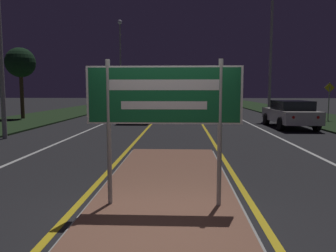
# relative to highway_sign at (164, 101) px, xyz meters

# --- Properties ---
(ground_plane) EXTENTS (160.00, 160.00, 0.00)m
(ground_plane) POSITION_rel_highway_sign_xyz_m (0.00, -0.66, -1.72)
(ground_plane) COLOR #232326
(median_island) EXTENTS (2.51, 9.88, 0.10)m
(median_island) POSITION_rel_highway_sign_xyz_m (0.00, 0.00, -1.68)
(median_island) COLOR #999993
(median_island) RESTS_ON ground_plane
(verge_left) EXTENTS (5.00, 100.00, 0.08)m
(verge_left) POSITION_rel_highway_sign_xyz_m (-9.50, 19.34, -1.68)
(verge_left) COLOR #1E3319
(verge_left) RESTS_ON ground_plane
(verge_right) EXTENTS (5.00, 100.00, 0.08)m
(verge_right) POSITION_rel_highway_sign_xyz_m (9.50, 19.34, -1.68)
(verge_right) COLOR #1E3319
(verge_right) RESTS_ON ground_plane
(centre_line_yellow_left) EXTENTS (0.12, 70.00, 0.01)m
(centre_line_yellow_left) POSITION_rel_highway_sign_xyz_m (-1.44, 24.34, -1.72)
(centre_line_yellow_left) COLOR gold
(centre_line_yellow_left) RESTS_ON ground_plane
(centre_line_yellow_right) EXTENTS (0.12, 70.00, 0.01)m
(centre_line_yellow_right) POSITION_rel_highway_sign_xyz_m (1.44, 24.34, -1.72)
(centre_line_yellow_right) COLOR gold
(centre_line_yellow_right) RESTS_ON ground_plane
(lane_line_white_left) EXTENTS (0.12, 70.00, 0.01)m
(lane_line_white_left) POSITION_rel_highway_sign_xyz_m (-4.20, 24.34, -1.72)
(lane_line_white_left) COLOR silver
(lane_line_white_left) RESTS_ON ground_plane
(lane_line_white_right) EXTENTS (0.12, 70.00, 0.01)m
(lane_line_white_right) POSITION_rel_highway_sign_xyz_m (4.20, 24.34, -1.72)
(lane_line_white_right) COLOR silver
(lane_line_white_right) RESTS_ON ground_plane
(edge_line_white_left) EXTENTS (0.10, 70.00, 0.01)m
(edge_line_white_left) POSITION_rel_highway_sign_xyz_m (-7.20, 24.34, -1.72)
(edge_line_white_left) COLOR silver
(edge_line_white_left) RESTS_ON ground_plane
(edge_line_white_right) EXTENTS (0.10, 70.00, 0.01)m
(edge_line_white_right) POSITION_rel_highway_sign_xyz_m (7.20, 24.34, -1.72)
(edge_line_white_right) COLOR silver
(edge_line_white_right) RESTS_ON ground_plane
(highway_sign) EXTENTS (2.38, 0.07, 2.26)m
(highway_sign) POSITION_rel_highway_sign_xyz_m (0.00, 0.00, 0.00)
(highway_sign) COLOR #9E9E99
(highway_sign) RESTS_ON median_island
(streetlight_left_far) EXTENTS (0.48, 0.48, 9.72)m
(streetlight_left_far) POSITION_rel_highway_sign_xyz_m (-6.63, 32.11, 4.24)
(streetlight_left_far) COLOR #9E9E99
(streetlight_left_far) RESTS_ON ground_plane
(streetlight_right_near) EXTENTS (0.61, 0.61, 11.43)m
(streetlight_right_near) POSITION_rel_highway_sign_xyz_m (6.33, 17.98, 5.96)
(streetlight_right_near) COLOR #9E9E99
(streetlight_right_near) RESTS_ON ground_plane
(car_receding_0) EXTENTS (1.88, 4.39, 1.39)m
(car_receding_0) POSITION_rel_highway_sign_xyz_m (5.80, 11.85, -0.98)
(car_receding_0) COLOR silver
(car_receding_0) RESTS_ON ground_plane
(car_receding_1) EXTENTS (2.03, 4.82, 1.38)m
(car_receding_1) POSITION_rel_highway_sign_xyz_m (2.35, 25.61, -0.98)
(car_receding_1) COLOR #4C514C
(car_receding_1) RESTS_ON ground_plane
(car_receding_2) EXTENTS (2.00, 4.11, 1.49)m
(car_receding_2) POSITION_rel_highway_sign_xyz_m (2.59, 36.56, -0.95)
(car_receding_2) COLOR silver
(car_receding_2) RESTS_ON ground_plane
(car_receding_3) EXTENTS (2.00, 4.50, 1.53)m
(car_receding_3) POSITION_rel_highway_sign_xyz_m (5.55, 49.92, -0.91)
(car_receding_3) COLOR silver
(car_receding_3) RESTS_ON ground_plane
(car_approaching_0) EXTENTS (1.90, 4.55, 1.44)m
(car_approaching_0) POSITION_rel_highway_sign_xyz_m (-2.39, 15.15, -0.95)
(car_approaching_0) COLOR navy
(car_approaching_0) RESTS_ON ground_plane
(warning_sign) EXTENTS (0.60, 0.06, 2.29)m
(warning_sign) POSITION_rel_highway_sign_xyz_m (9.22, 15.30, -0.26)
(warning_sign) COLOR #9E9E99
(warning_sign) RESTS_ON verge_right
(roadside_palm_left) EXTENTS (1.90, 1.90, 4.56)m
(roadside_palm_left) POSITION_rel_highway_sign_xyz_m (-10.09, 15.90, 1.91)
(roadside_palm_left) COLOR #4C3823
(roadside_palm_left) RESTS_ON verge_left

